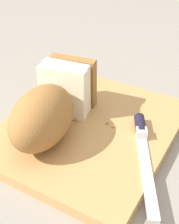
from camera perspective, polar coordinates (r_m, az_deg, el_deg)
name	(u,v)px	position (r m, az deg, el deg)	size (l,w,h in m)	color
ground_plane	(90,133)	(0.61, 0.00, -3.91)	(3.00, 3.00, 0.00)	gray
cutting_board	(90,129)	(0.61, 0.00, -3.15)	(0.37, 0.31, 0.02)	tan
bread_loaf	(50,107)	(0.56, -7.27, 0.85)	(0.24, 0.12, 0.10)	#996633
bread_knife	(142,137)	(0.57, 9.71, -4.65)	(0.22, 0.11, 0.02)	silver
crumb_near_knife	(76,119)	(0.61, -2.46, -1.23)	(0.01, 0.01, 0.01)	tan
crumb_near_loaf	(113,126)	(0.59, 4.36, -2.65)	(0.01, 0.01, 0.01)	tan
crumb_stray_left	(107,123)	(0.60, 3.32, -2.02)	(0.01, 0.01, 0.01)	tan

